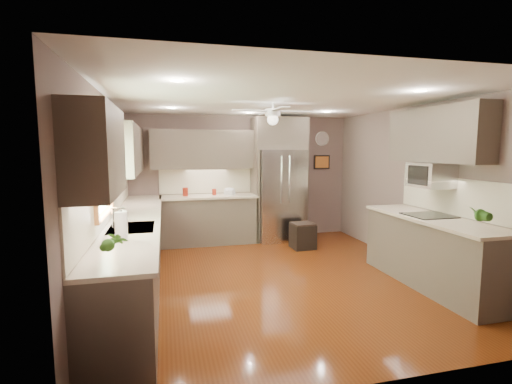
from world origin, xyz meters
name	(u,v)px	position (x,y,z in m)	size (l,w,h in m)	color
floor	(278,277)	(0.00, 0.00, 0.00)	(5.00, 5.00, 0.00)	#53210B
ceiling	(279,100)	(0.00, 0.00, 2.50)	(5.00, 5.00, 0.00)	white
wall_back	(242,177)	(0.00, 2.50, 1.25)	(4.50, 4.50, 0.00)	#67544E
wall_front	(378,229)	(0.00, -2.50, 1.25)	(4.50, 4.50, 0.00)	#67544E
wall_left	(107,196)	(-2.25, 0.00, 1.25)	(5.00, 5.00, 0.00)	#67544E
wall_right	(417,187)	(2.25, 0.00, 1.25)	(5.00, 5.00, 0.00)	#67544E
canister_a	(185,192)	(-1.17, 2.18, 1.02)	(0.10, 0.10, 0.17)	maroon
canister_d	(214,192)	(-0.61, 2.22, 1.00)	(0.08, 0.08, 0.12)	maroon
soap_bottle	(123,215)	(-2.05, -0.20, 1.04)	(0.09, 0.09, 0.20)	white
potted_plant_left	(114,242)	(-1.95, -1.85, 1.10)	(0.17, 0.12, 0.33)	#2A5919
potted_plant_right	(480,215)	(1.91, -1.52, 1.10)	(0.18, 0.14, 0.32)	#2A5919
bowl	(230,193)	(-0.31, 2.16, 0.97)	(0.23, 0.23, 0.06)	beige
left_run	(135,251)	(-1.95, 0.15, 0.48)	(0.65, 4.70, 1.45)	brown
back_run	(209,218)	(-0.72, 2.20, 0.48)	(1.85, 0.65, 1.45)	brown
uppers	(218,147)	(-0.74, 0.71, 1.87)	(4.50, 4.70, 0.95)	brown
window	(102,175)	(-2.22, -0.50, 1.55)	(0.05, 1.12, 0.92)	#BFF2B2
sink	(132,230)	(-1.93, -0.50, 0.91)	(0.50, 0.70, 0.32)	silver
refrigerator	(280,181)	(0.70, 2.16, 1.19)	(1.06, 0.75, 2.45)	silver
right_run	(433,250)	(1.93, -0.80, 0.48)	(0.70, 2.20, 1.45)	brown
microwave	(431,175)	(2.03, -0.55, 1.48)	(0.43, 0.55, 0.34)	silver
ceiling_fan	(273,114)	(0.00, 0.30, 2.33)	(1.18, 1.18, 0.32)	white
recessed_lights	(268,104)	(-0.04, 0.40, 2.49)	(2.84, 3.14, 0.01)	white
wall_clock	(322,139)	(1.75, 2.48, 2.05)	(0.30, 0.03, 0.30)	white
framed_print	(322,162)	(1.75, 2.48, 1.55)	(0.36, 0.03, 0.30)	black
stool	(303,236)	(0.91, 1.39, 0.24)	(0.41, 0.41, 0.47)	black
paper_towel	(121,226)	(-1.98, -1.10, 1.08)	(0.12, 0.12, 0.30)	white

